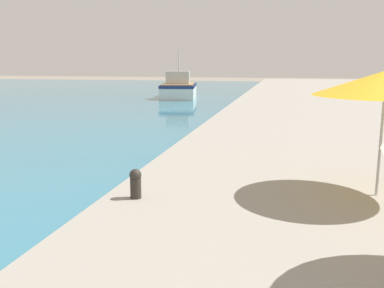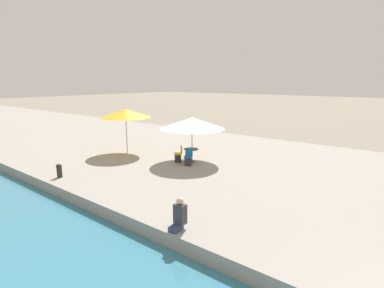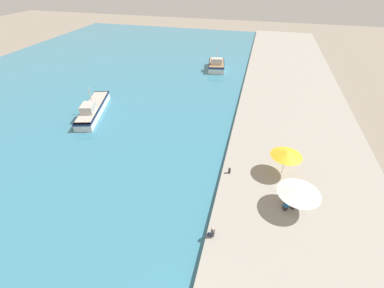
{
  "view_description": "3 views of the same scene",
  "coord_description": "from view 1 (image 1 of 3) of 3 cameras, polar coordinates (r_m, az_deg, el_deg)",
  "views": [
    {
      "loc": [
        3.9,
        6.38,
        3.46
      ],
      "look_at": [
        1.5,
        17.19,
        1.32
      ],
      "focal_mm": 40.0,
      "sensor_mm": 36.0,
      "label": 1
    },
    {
      "loc": [
        -5.95,
        1.65,
        4.95
      ],
      "look_at": [
        6.85,
        11.75,
        1.52
      ],
      "focal_mm": 28.0,
      "sensor_mm": 36.0,
      "label": 2
    },
    {
      "loc": [
        2.0,
        -5.01,
        18.23
      ],
      "look_at": [
        -4.0,
        18.0,
        1.12
      ],
      "focal_mm": 24.0,
      "sensor_mm": 36.0,
      "label": 3
    }
  ],
  "objects": [
    {
      "name": "mooring_bollard",
      "position": [
        9.42,
        -7.53,
        -5.13
      ],
      "size": [
        0.26,
        0.26,
        0.65
      ],
      "color": "#2D2823",
      "rests_on": "quay_promenade"
    },
    {
      "name": "fishing_boat_mid",
      "position": [
        40.96,
        -1.77,
        7.4
      ],
      "size": [
        4.1,
        6.69,
        4.47
      ],
      "rotation": [
        0.0,
        0.0,
        0.17
      ],
      "color": "silver",
      "rests_on": "water_basin"
    },
    {
      "name": "quay_promenade",
      "position": [
        31.06,
        20.11,
        4.37
      ],
      "size": [
        16.0,
        90.0,
        0.52
      ],
      "color": "gray",
      "rests_on": "ground_plane"
    }
  ]
}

